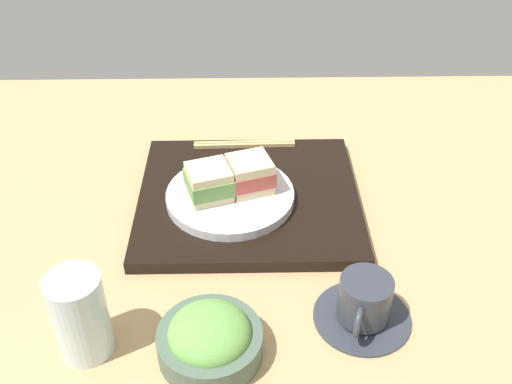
# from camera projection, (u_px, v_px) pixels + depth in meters

# --- Properties ---
(ground_plane) EXTENTS (1.40, 1.00, 0.03)m
(ground_plane) POSITION_uv_depth(u_px,v_px,m) (261.00, 219.00, 1.00)
(ground_plane) COLOR tan
(serving_tray) EXTENTS (0.37, 0.34, 0.02)m
(serving_tray) POSITION_uv_depth(u_px,v_px,m) (249.00, 198.00, 1.01)
(serving_tray) COLOR black
(serving_tray) RESTS_ON ground_plane
(sandwich_plate) EXTENTS (0.21, 0.21, 0.02)m
(sandwich_plate) POSITION_uv_depth(u_px,v_px,m) (230.00, 196.00, 0.98)
(sandwich_plate) COLOR silver
(sandwich_plate) RESTS_ON serving_tray
(sandwich_near) EXTENTS (0.09, 0.08, 0.06)m
(sandwich_near) POSITION_uv_depth(u_px,v_px,m) (250.00, 174.00, 0.97)
(sandwich_near) COLOR beige
(sandwich_near) RESTS_ON sandwich_plate
(sandwich_far) EXTENTS (0.09, 0.09, 0.05)m
(sandwich_far) POSITION_uv_depth(u_px,v_px,m) (209.00, 183.00, 0.95)
(sandwich_far) COLOR beige
(sandwich_far) RESTS_ON sandwich_plate
(salad_bowl) EXTENTS (0.13, 0.13, 0.07)m
(salad_bowl) POSITION_uv_depth(u_px,v_px,m) (210.00, 339.00, 0.75)
(salad_bowl) COLOR #4C6051
(salad_bowl) RESTS_ON ground_plane
(chopsticks_pair) EXTENTS (0.19, 0.02, 0.01)m
(chopsticks_pair) POSITION_uv_depth(u_px,v_px,m) (244.00, 144.00, 1.12)
(chopsticks_pair) COLOR tan
(chopsticks_pair) RESTS_ON serving_tray
(coffee_cup) EXTENTS (0.13, 0.13, 0.07)m
(coffee_cup) POSITION_uv_depth(u_px,v_px,m) (364.00, 304.00, 0.79)
(coffee_cup) COLOR #333842
(coffee_cup) RESTS_ON ground_plane
(drinking_glass) EXTENTS (0.07, 0.07, 0.12)m
(drinking_glass) POSITION_uv_depth(u_px,v_px,m) (80.00, 315.00, 0.73)
(drinking_glass) COLOR silver
(drinking_glass) RESTS_ON ground_plane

